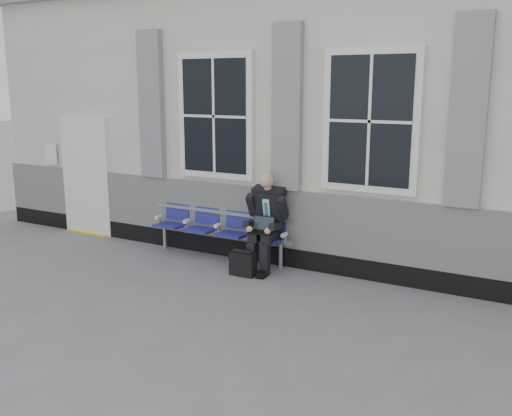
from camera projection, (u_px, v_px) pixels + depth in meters
The scene contains 5 objects.
ground at pixel (299, 309), 7.11m from camera, with size 70.00×70.00×0.00m, color slate.
station_building at pixel (387, 115), 9.61m from camera, with size 14.40×4.40×4.49m.
bench at pixel (220, 224), 9.08m from camera, with size 2.60×0.47×0.91m.
businessman at pixel (266, 218), 8.48m from camera, with size 0.62×0.83×1.47m.
briefcase at pixel (243, 264), 8.30m from camera, with size 0.38×0.16×0.39m.
Camera 1 is at (2.78, -6.10, 2.75)m, focal length 40.00 mm.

